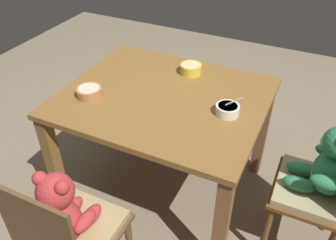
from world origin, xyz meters
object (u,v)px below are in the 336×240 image
dining_table (164,112)px  porridge_bowl_yellow_far_center (191,69)px  teddy_chair_near_front (67,222)px  porridge_bowl_terracotta_near_left (89,92)px  teddy_chair_near_right (325,176)px  porridge_bowl_white_near_right (227,109)px

dining_table → porridge_bowl_yellow_far_center: size_ratio=8.56×
teddy_chair_near_front → porridge_bowl_yellow_far_center: 1.15m
porridge_bowl_yellow_far_center → porridge_bowl_terracotta_near_left: size_ratio=0.91×
teddy_chair_near_right → porridge_bowl_terracotta_near_left: teddy_chair_near_right is taller
teddy_chair_near_right → dining_table: bearing=-4.7°
porridge_bowl_white_near_right → dining_table: bearing=176.6°
teddy_chair_near_front → porridge_bowl_terracotta_near_left: (-0.30, 0.64, 0.22)m
porridge_bowl_terracotta_near_left → teddy_chair_near_front: bearing=-64.6°
dining_table → porridge_bowl_terracotta_near_left: (-0.37, -0.19, 0.14)m
dining_table → porridge_bowl_terracotta_near_left: 0.44m
teddy_chair_near_right → porridge_bowl_white_near_right: 0.57m
porridge_bowl_yellow_far_center → teddy_chair_near_front: bearing=-95.5°
dining_table → porridge_bowl_white_near_right: bearing=-3.4°
dining_table → porridge_bowl_white_near_right: size_ratio=8.52×
porridge_bowl_terracotta_near_left → porridge_bowl_white_near_right: bearing=12.4°
teddy_chair_near_front → porridge_bowl_white_near_right: (0.44, 0.80, 0.23)m
porridge_bowl_white_near_right → porridge_bowl_terracotta_near_left: bearing=-167.6°
teddy_chair_near_right → porridge_bowl_white_near_right: size_ratio=7.03×
teddy_chair_near_front → dining_table: bearing=-4.9°
teddy_chair_near_front → porridge_bowl_terracotta_near_left: bearing=25.3°
teddy_chair_near_right → porridge_bowl_white_near_right: (-0.53, 0.04, 0.21)m
dining_table → porridge_bowl_terracotta_near_left: bearing=-153.4°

